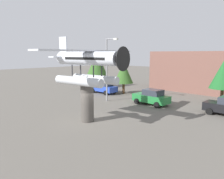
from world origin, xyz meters
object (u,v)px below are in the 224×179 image
(car_near_blue, at_px, (104,87))
(tree_east, at_px, (124,72))
(floatplane_monument, at_px, (88,64))
(tree_west, at_px, (97,64))
(streetlight_primary, at_px, (108,65))
(car_mid_green, at_px, (151,97))
(display_pedestal, at_px, (87,103))
(tree_center_back, at_px, (224,74))
(storefront_building, at_px, (197,71))

(car_near_blue, bearing_deg, tree_east, -142.04)
(floatplane_monument, relative_size, tree_west, 1.74)
(car_near_blue, height_order, streetlight_primary, streetlight_primary)
(car_near_blue, bearing_deg, car_mid_green, 172.38)
(display_pedestal, xyz_separation_m, car_near_blue, (-8.82, 10.26, -0.73))
(car_mid_green, relative_size, tree_east, 0.91)
(car_near_blue, relative_size, tree_center_back, 0.82)
(car_mid_green, distance_m, storefront_building, 13.15)
(display_pedestal, xyz_separation_m, tree_east, (-6.55, 12.03, 1.47))
(floatplane_monument, height_order, tree_center_back, floatplane_monument)
(display_pedestal, height_order, tree_east, tree_east)
(streetlight_primary, relative_size, tree_east, 1.62)
(car_near_blue, height_order, tree_center_back, tree_center_back)
(car_near_blue, xyz_separation_m, tree_east, (2.27, 1.77, 2.20))
(tree_center_back, bearing_deg, storefront_building, 130.42)
(tree_east, bearing_deg, streetlight_primary, -68.19)
(car_mid_green, xyz_separation_m, streetlight_primary, (-4.82, -2.18, 3.51))
(floatplane_monument, bearing_deg, tree_west, 128.52)
(storefront_building, relative_size, tree_west, 2.21)
(floatplane_monument, xyz_separation_m, streetlight_primary, (-4.60, 6.83, -0.50))
(floatplane_monument, xyz_separation_m, car_mid_green, (0.22, 9.02, -4.01))
(tree_center_back, bearing_deg, tree_east, -167.66)
(streetlight_primary, height_order, tree_east, streetlight_primary)
(display_pedestal, height_order, car_near_blue, display_pedestal)
(tree_west, bearing_deg, car_mid_green, -17.04)
(car_mid_green, xyz_separation_m, tree_east, (-6.89, 3.00, 2.20))
(floatplane_monument, xyz_separation_m, storefront_building, (-0.31, 21.98, -1.85))
(tree_east, bearing_deg, storefront_building, 57.42)
(car_mid_green, bearing_deg, storefront_building, -87.69)
(display_pedestal, height_order, tree_center_back, tree_center_back)
(display_pedestal, distance_m, tree_west, 19.33)
(storefront_building, height_order, tree_center_back, storefront_building)
(storefront_building, relative_size, tree_center_back, 2.58)
(display_pedestal, bearing_deg, storefront_building, 90.46)
(display_pedestal, bearing_deg, car_mid_green, 87.81)
(car_near_blue, xyz_separation_m, storefront_building, (8.64, 11.74, 2.16))
(streetlight_primary, distance_m, tree_east, 5.73)
(storefront_building, xyz_separation_m, tree_center_back, (6.16, -7.23, 0.43))
(floatplane_monument, height_order, tree_east, floatplane_monument)
(display_pedestal, bearing_deg, floatplane_monument, 7.64)
(storefront_building, bearing_deg, tree_west, -147.54)
(tree_west, bearing_deg, car_near_blue, -32.05)
(streetlight_primary, height_order, tree_center_back, streetlight_primary)
(floatplane_monument, bearing_deg, tree_east, 111.43)
(tree_west, bearing_deg, tree_center_back, 4.10)
(display_pedestal, distance_m, streetlight_primary, 8.64)
(tree_west, xyz_separation_m, tree_east, (7.21, -1.33, -0.97))
(display_pedestal, bearing_deg, tree_east, 118.56)
(floatplane_monument, distance_m, tree_east, 13.86)
(car_mid_green, distance_m, tree_west, 15.09)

